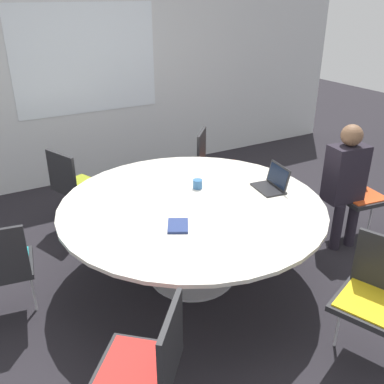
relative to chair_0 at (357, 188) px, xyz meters
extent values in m
plane|color=black|center=(-1.80, 0.18, -0.53)|extent=(16.00, 16.00, 0.00)
cube|color=silver|center=(-1.80, 2.84, 0.82)|extent=(8.00, 0.06, 2.70)
cube|color=white|center=(-1.80, 2.80, 1.02)|extent=(1.80, 0.01, 1.30)
cylinder|color=#B7B7BC|center=(-1.80, 0.18, -0.52)|extent=(0.75, 0.75, 0.02)
cylinder|color=#B7B7BC|center=(-1.80, 0.18, -0.17)|extent=(0.15, 0.15, 0.67)
cylinder|color=silver|center=(-1.80, 0.18, 0.18)|extent=(2.19, 2.19, 0.03)
cube|color=#262628|center=(-0.01, -0.07, -0.07)|extent=(0.49, 0.48, 0.04)
cube|color=#E04C1E|center=(-0.01, -0.07, -0.05)|extent=(0.43, 0.42, 0.01)
cube|color=#262628|center=(0.02, 0.13, 0.15)|extent=(0.42, 0.09, 0.40)
cylinder|color=silver|center=(0.17, -0.09, -0.31)|extent=(0.02, 0.02, 0.43)
cylinder|color=silver|center=(-0.19, -0.04, -0.31)|extent=(0.02, 0.02, 0.43)
cube|color=#262628|center=(-0.81, 1.32, -0.07)|extent=(0.61, 0.61, 0.04)
cube|color=#E04C1E|center=(-0.81, 1.32, -0.05)|extent=(0.53, 0.53, 0.01)
cube|color=#262628|center=(-0.95, 1.45, 0.15)|extent=(0.30, 0.33, 0.40)
cylinder|color=silver|center=(-0.69, 1.45, -0.31)|extent=(0.02, 0.02, 0.43)
cylinder|color=silver|center=(-0.93, 1.18, -0.31)|extent=(0.02, 0.02, 0.43)
cube|color=#262628|center=(-2.36, 1.58, -0.07)|extent=(0.55, 0.57, 0.04)
cube|color=olive|center=(-2.36, 1.58, -0.05)|extent=(0.49, 0.50, 0.01)
cube|color=#262628|center=(-2.54, 1.51, 0.15)|extent=(0.18, 0.40, 0.40)
cylinder|color=silver|center=(-2.43, 1.75, -0.31)|extent=(0.02, 0.02, 0.43)
cylinder|color=silver|center=(-2.30, 1.41, -0.31)|extent=(0.02, 0.02, 0.43)
cube|color=#262628|center=(-3.28, 0.42, -0.07)|extent=(0.50, 0.48, 0.04)
cube|color=teal|center=(-3.28, 0.42, -0.05)|extent=(0.44, 0.43, 0.01)
cylinder|color=silver|center=(-3.11, 0.39, -0.31)|extent=(0.02, 0.02, 0.43)
cube|color=#262628|center=(-2.79, -0.95, -0.07)|extent=(0.61, 0.61, 0.04)
cube|color=red|center=(-2.79, -0.95, -0.05)|extent=(0.53, 0.53, 0.01)
cube|color=#262628|center=(-2.64, -1.08, 0.15)|extent=(0.30, 0.33, 0.40)
cylinder|color=silver|center=(-2.67, -0.82, -0.31)|extent=(0.02, 0.02, 0.43)
cube|color=#262628|center=(-1.26, -1.22, -0.07)|extent=(0.55, 0.56, 0.04)
cube|color=gold|center=(-1.26, -1.22, -0.05)|extent=(0.48, 0.49, 0.01)
cylinder|color=silver|center=(-1.32, -1.06, -0.31)|extent=(0.02, 0.02, 0.43)
cylinder|color=#231E28|center=(-0.17, -0.15, -0.29)|extent=(0.10, 0.10, 0.47)
cylinder|color=#231E28|center=(-0.35, -0.12, -0.29)|extent=(0.10, 0.10, 0.47)
cube|color=#231E28|center=(-0.25, -0.03, 0.22)|extent=(0.39, 0.27, 0.55)
sphere|color=brown|center=(-0.25, -0.03, 0.60)|extent=(0.20, 0.20, 0.20)
cube|color=#232326|center=(-1.08, 0.08, 0.21)|extent=(0.24, 0.33, 0.02)
cube|color=#232326|center=(-0.99, 0.07, 0.31)|extent=(0.09, 0.31, 0.20)
cube|color=black|center=(-0.99, 0.07, 0.31)|extent=(0.08, 0.28, 0.17)
cube|color=navy|center=(-2.08, -0.11, 0.21)|extent=(0.23, 0.26, 0.02)
cylinder|color=#33669E|center=(-1.61, 0.41, 0.24)|extent=(0.09, 0.09, 0.08)
camera|label=1|loc=(-3.36, -2.56, 1.78)|focal=40.00mm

